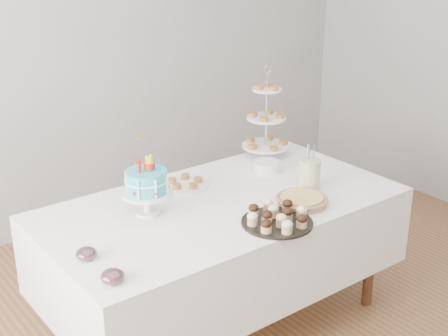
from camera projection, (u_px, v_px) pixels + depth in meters
walls at (261, 109)px, 2.88m from camera, size 5.04×4.04×2.70m
table at (222, 240)px, 3.39m from camera, size 1.92×1.02×0.77m
birthday_cake at (147, 194)px, 3.13m from camera, size 0.26×0.26×0.40m
cupcake_tray at (277, 216)px, 3.05m from camera, size 0.36×0.36×0.08m
pie at (302, 200)px, 3.27m from camera, size 0.28×0.28×0.04m
tiered_stand at (266, 119)px, 3.89m from camera, size 0.30×0.30×0.58m
plate_stack at (267, 166)px, 3.71m from camera, size 0.16×0.16×0.06m
pastry_plate at (185, 183)px, 3.50m from camera, size 0.27×0.27×0.04m
jam_bowl_a at (113, 276)px, 2.55m from camera, size 0.10×0.10×0.06m
jam_bowl_b at (86, 254)px, 2.73m from camera, size 0.09×0.09×0.06m
utensil_pitcher at (310, 173)px, 3.45m from camera, size 0.12×0.12×0.26m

